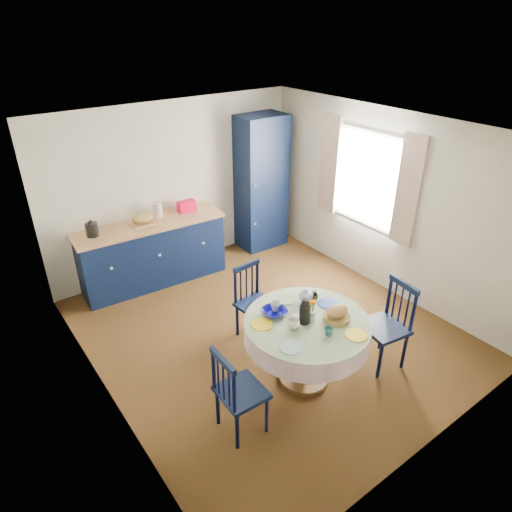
{
  "coord_description": "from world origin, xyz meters",
  "views": [
    {
      "loc": [
        -2.86,
        -3.63,
        3.58
      ],
      "look_at": [
        -0.03,
        0.2,
        0.99
      ],
      "focal_mm": 32.0,
      "sensor_mm": 36.0,
      "label": 1
    }
  ],
  "objects_px": {
    "mug_a": "(293,324)",
    "mug_c": "(313,297)",
    "pantry_cabinet": "(261,183)",
    "mug_b": "(329,332)",
    "mug_d": "(275,307)",
    "dining_table": "(307,330)",
    "chair_far": "(254,302)",
    "chair_right": "(387,324)",
    "cobalt_bowl": "(275,312)",
    "kitchen_counter": "(152,251)",
    "chair_left": "(238,392)"
  },
  "relations": [
    {
      "from": "mug_b",
      "to": "mug_d",
      "type": "distance_m",
      "value": 0.65
    },
    {
      "from": "chair_far",
      "to": "kitchen_counter",
      "type": "bearing_deg",
      "value": 98.24
    },
    {
      "from": "kitchen_counter",
      "to": "mug_a",
      "type": "distance_m",
      "value": 2.91
    },
    {
      "from": "mug_d",
      "to": "mug_a",
      "type": "bearing_deg",
      "value": -96.76
    },
    {
      "from": "pantry_cabinet",
      "to": "mug_d",
      "type": "distance_m",
      "value": 3.14
    },
    {
      "from": "kitchen_counter",
      "to": "mug_a",
      "type": "bearing_deg",
      "value": -82.2
    },
    {
      "from": "chair_far",
      "to": "cobalt_bowl",
      "type": "height_order",
      "value": "chair_far"
    },
    {
      "from": "dining_table",
      "to": "kitchen_counter",
      "type": "bearing_deg",
      "value": 98.01
    },
    {
      "from": "dining_table",
      "to": "mug_c",
      "type": "xyz_separation_m",
      "value": [
        0.28,
        0.24,
        0.17
      ]
    },
    {
      "from": "chair_right",
      "to": "mug_d",
      "type": "distance_m",
      "value": 1.29
    },
    {
      "from": "mug_d",
      "to": "pantry_cabinet",
      "type": "bearing_deg",
      "value": 55.84
    },
    {
      "from": "pantry_cabinet",
      "to": "kitchen_counter",
      "type": "bearing_deg",
      "value": -177.13
    },
    {
      "from": "kitchen_counter",
      "to": "pantry_cabinet",
      "type": "height_order",
      "value": "pantry_cabinet"
    },
    {
      "from": "mug_b",
      "to": "mug_d",
      "type": "bearing_deg",
      "value": 104.45
    },
    {
      "from": "chair_left",
      "to": "mug_b",
      "type": "bearing_deg",
      "value": -97.59
    },
    {
      "from": "dining_table",
      "to": "chair_far",
      "type": "bearing_deg",
      "value": 88.21
    },
    {
      "from": "kitchen_counter",
      "to": "cobalt_bowl",
      "type": "distance_m",
      "value": 2.62
    },
    {
      "from": "mug_a",
      "to": "dining_table",
      "type": "bearing_deg",
      "value": 1.02
    },
    {
      "from": "mug_b",
      "to": "cobalt_bowl",
      "type": "distance_m",
      "value": 0.62
    },
    {
      "from": "chair_right",
      "to": "mug_a",
      "type": "xyz_separation_m",
      "value": [
        -1.11,
        0.31,
        0.32
      ]
    },
    {
      "from": "dining_table",
      "to": "mug_d",
      "type": "relative_size",
      "value": 12.13
    },
    {
      "from": "chair_far",
      "to": "mug_d",
      "type": "relative_size",
      "value": 8.81
    },
    {
      "from": "chair_far",
      "to": "mug_a",
      "type": "height_order",
      "value": "chair_far"
    },
    {
      "from": "chair_far",
      "to": "mug_a",
      "type": "relative_size",
      "value": 7.51
    },
    {
      "from": "mug_c",
      "to": "mug_d",
      "type": "distance_m",
      "value": 0.45
    },
    {
      "from": "kitchen_counter",
      "to": "cobalt_bowl",
      "type": "bearing_deg",
      "value": -81.88
    },
    {
      "from": "chair_right",
      "to": "cobalt_bowl",
      "type": "distance_m",
      "value": 1.3
    },
    {
      "from": "pantry_cabinet",
      "to": "dining_table",
      "type": "distance_m",
      "value": 3.36
    },
    {
      "from": "mug_a",
      "to": "mug_d",
      "type": "bearing_deg",
      "value": 83.24
    },
    {
      "from": "kitchen_counter",
      "to": "mug_c",
      "type": "height_order",
      "value": "kitchen_counter"
    },
    {
      "from": "dining_table",
      "to": "chair_right",
      "type": "xyz_separation_m",
      "value": [
        0.91,
        -0.32,
        -0.14
      ]
    },
    {
      "from": "pantry_cabinet",
      "to": "mug_c",
      "type": "xyz_separation_m",
      "value": [
        -1.32,
        -2.68,
        -0.26
      ]
    },
    {
      "from": "mug_b",
      "to": "dining_table",
      "type": "bearing_deg",
      "value": 90.66
    },
    {
      "from": "pantry_cabinet",
      "to": "mug_d",
      "type": "relative_size",
      "value": 20.35
    },
    {
      "from": "chair_right",
      "to": "mug_c",
      "type": "relative_size",
      "value": 9.03
    },
    {
      "from": "chair_left",
      "to": "chair_far",
      "type": "height_order",
      "value": "chair_left"
    },
    {
      "from": "chair_right",
      "to": "mug_b",
      "type": "height_order",
      "value": "chair_right"
    },
    {
      "from": "mug_a",
      "to": "mug_b",
      "type": "height_order",
      "value": "mug_a"
    },
    {
      "from": "mug_a",
      "to": "mug_c",
      "type": "bearing_deg",
      "value": 26.53
    },
    {
      "from": "mug_d",
      "to": "mug_b",
      "type": "bearing_deg",
      "value": -75.55
    },
    {
      "from": "mug_b",
      "to": "kitchen_counter",
      "type": "bearing_deg",
      "value": 97.34
    },
    {
      "from": "pantry_cabinet",
      "to": "mug_b",
      "type": "relative_size",
      "value": 23.54
    },
    {
      "from": "chair_right",
      "to": "chair_left",
      "type": "bearing_deg",
      "value": -86.69
    },
    {
      "from": "dining_table",
      "to": "mug_d",
      "type": "height_order",
      "value": "dining_table"
    },
    {
      "from": "mug_a",
      "to": "mug_b",
      "type": "xyz_separation_m",
      "value": [
        0.2,
        -0.29,
        -0.01
      ]
    },
    {
      "from": "dining_table",
      "to": "mug_a",
      "type": "height_order",
      "value": "dining_table"
    },
    {
      "from": "kitchen_counter",
      "to": "chair_right",
      "type": "xyz_separation_m",
      "value": [
        1.32,
        -3.2,
        0.03
      ]
    },
    {
      "from": "pantry_cabinet",
      "to": "mug_b",
      "type": "distance_m",
      "value": 3.6
    },
    {
      "from": "chair_left",
      "to": "chair_far",
      "type": "xyz_separation_m",
      "value": [
        1.0,
        1.1,
        -0.01
      ]
    },
    {
      "from": "mug_d",
      "to": "kitchen_counter",
      "type": "bearing_deg",
      "value": 95.55
    }
  ]
}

